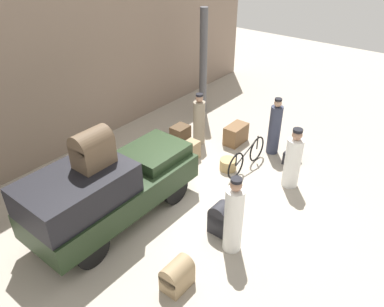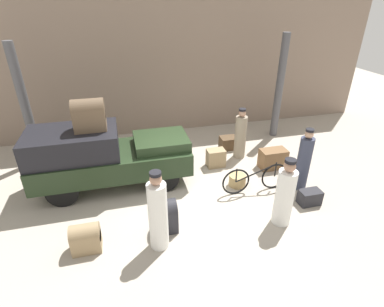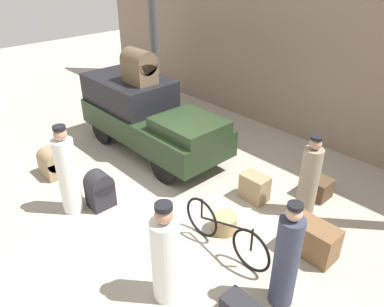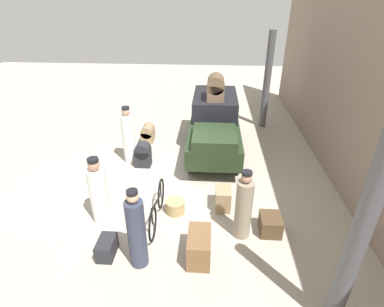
# 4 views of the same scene
# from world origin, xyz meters

# --- Properties ---
(ground_plane) EXTENTS (30.00, 30.00, 0.00)m
(ground_plane) POSITION_xyz_m (0.00, 0.00, 0.00)
(ground_plane) COLOR #A89E8E
(station_building_facade) EXTENTS (16.00, 0.15, 4.50)m
(station_building_facade) POSITION_xyz_m (0.00, 4.08, 2.25)
(station_building_facade) COLOR gray
(station_building_facade) RESTS_ON ground
(canopy_pillar_left) EXTENTS (0.26, 0.26, 3.49)m
(canopy_pillar_left) POSITION_xyz_m (-4.02, 2.63, 1.75)
(canopy_pillar_left) COLOR #4C4C51
(canopy_pillar_left) RESTS_ON ground
(canopy_pillar_right) EXTENTS (0.26, 0.26, 3.49)m
(canopy_pillar_right) POSITION_xyz_m (3.87, 2.63, 1.75)
(canopy_pillar_right) COLOR #4C4C51
(canopy_pillar_right) RESTS_ON ground
(truck) EXTENTS (3.95, 1.53, 1.64)m
(truck) POSITION_xyz_m (-1.97, 0.77, 0.90)
(truck) COLOR black
(truck) RESTS_ON ground
(bicycle) EXTENTS (1.80, 0.04, 0.77)m
(bicycle) POSITION_xyz_m (1.70, -0.47, 0.37)
(bicycle) COLOR black
(bicycle) RESTS_ON ground
(wicker_basket) EXTENTS (0.45, 0.45, 0.31)m
(wicker_basket) POSITION_xyz_m (1.37, -0.11, 0.15)
(wicker_basket) COLOR tan
(wicker_basket) RESTS_ON ground
(conductor_in_dark_uniform) EXTENTS (0.34, 0.34, 1.68)m
(conductor_in_dark_uniform) POSITION_xyz_m (2.92, -0.61, 0.77)
(conductor_in_dark_uniform) COLOR #33384C
(conductor_in_dark_uniform) RESTS_ON ground
(porter_lifting_near_truck) EXTENTS (0.40, 0.40, 1.60)m
(porter_lifting_near_truck) POSITION_xyz_m (1.76, -1.72, 0.73)
(porter_lifting_near_truck) COLOR white
(porter_lifting_near_truck) RESTS_ON ground
(porter_standing_middle) EXTENTS (0.37, 0.37, 1.74)m
(porter_standing_middle) POSITION_xyz_m (-0.97, -1.76, 0.80)
(porter_standing_middle) COLOR white
(porter_standing_middle) RESTS_ON ground
(porter_carrying_trunk) EXTENTS (0.35, 0.35, 1.58)m
(porter_carrying_trunk) POSITION_xyz_m (2.02, 1.38, 0.73)
(porter_carrying_trunk) COLOR gray
(porter_carrying_trunk) RESTS_ON ground
(trunk_wicker_pale) EXTENTS (0.52, 0.36, 0.53)m
(trunk_wicker_pale) POSITION_xyz_m (1.13, 1.00, 0.27)
(trunk_wicker_pale) COLOR #937A56
(trunk_wicker_pale) RESTS_ON ground
(suitcase_black_upright) EXTENTS (0.53, 0.44, 0.40)m
(suitcase_black_upright) POSITION_xyz_m (1.89, 2.00, 0.20)
(suitcase_black_upright) COLOR #4C3823
(suitcase_black_upright) RESTS_ON ground
(trunk_umber_medium) EXTENTS (0.56, 0.40, 0.60)m
(trunk_umber_medium) POSITION_xyz_m (-2.39, -1.51, 0.30)
(trunk_umber_medium) COLOR #937A56
(trunk_umber_medium) RESTS_ON ground
(trunk_barrel_dark) EXTENTS (0.38, 0.45, 0.74)m
(trunk_barrel_dark) POSITION_xyz_m (-0.72, -1.32, 0.38)
(trunk_barrel_dark) COLOR #232328
(trunk_barrel_dark) RESTS_ON ground
(suitcase_small_leather) EXTENTS (0.76, 0.44, 0.57)m
(suitcase_small_leather) POSITION_xyz_m (2.71, 0.51, 0.29)
(suitcase_small_leather) COLOR brown
(suitcase_small_leather) RESTS_ON ground
(trunk_large_brown) EXTENTS (0.52, 0.32, 0.37)m
(trunk_large_brown) POSITION_xyz_m (2.77, -1.29, 0.18)
(trunk_large_brown) COLOR #232328
(trunk_large_brown) RESTS_ON ground
(trunk_on_truck_roof) EXTENTS (0.74, 0.52, 0.76)m
(trunk_on_truck_roof) POSITION_xyz_m (-2.17, 0.77, 2.01)
(trunk_on_truck_roof) COLOR brown
(trunk_on_truck_roof) RESTS_ON truck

